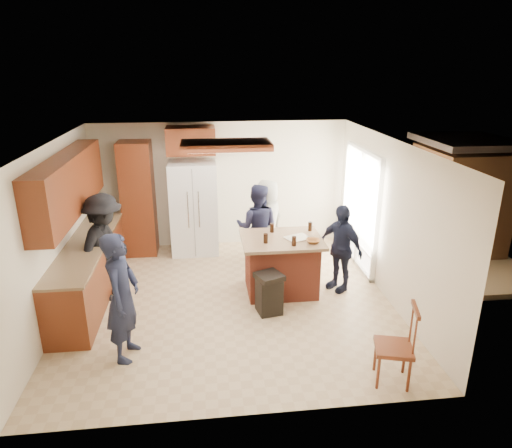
{
  "coord_description": "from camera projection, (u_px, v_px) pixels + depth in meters",
  "views": [
    {
      "loc": [
        -0.34,
        -6.4,
        3.57
      ],
      "look_at": [
        0.46,
        0.36,
        1.15
      ],
      "focal_mm": 32.0,
      "sensor_mm": 36.0,
      "label": 1
    }
  ],
  "objects": [
    {
      "name": "room_shell",
      "position": [
        446.0,
        208.0,
        8.95
      ],
      "size": [
        8.0,
        5.2,
        5.0
      ],
      "color": "tan",
      "rests_on": "ground"
    },
    {
      "name": "person_behind_left",
      "position": [
        257.0,
        227.0,
        8.14
      ],
      "size": [
        0.86,
        0.65,
        1.58
      ],
      "primitive_type": "imported",
      "rotation": [
        0.0,
        0.0,
        2.89
      ],
      "color": "#1B1D36",
      "rests_on": "ground"
    },
    {
      "name": "back_wall_units",
      "position": [
        151.0,
        184.0,
        8.67
      ],
      "size": [
        1.8,
        0.6,
        2.45
      ],
      "color": "maroon",
      "rests_on": "ground"
    },
    {
      "name": "person_counter",
      "position": [
        105.0,
        247.0,
        7.09
      ],
      "size": [
        0.84,
        1.21,
        1.71
      ],
      "primitive_type": "imported",
      "rotation": [
        0.0,
        0.0,
        1.24
      ],
      "color": "black",
      "rests_on": "ground"
    },
    {
      "name": "person_behind_right",
      "position": [
        267.0,
        221.0,
        8.49
      ],
      "size": [
        0.91,
        0.85,
        1.56
      ],
      "primitive_type": "imported",
      "rotation": [
        0.0,
        0.0,
        3.78
      ],
      "color": "gray",
      "rests_on": "ground"
    },
    {
      "name": "refrigerator",
      "position": [
        194.0,
        208.0,
        8.84
      ],
      "size": [
        0.9,
        0.76,
        1.8
      ],
      "color": "white",
      "rests_on": "ground"
    },
    {
      "name": "person_side_right",
      "position": [
        340.0,
        248.0,
        7.39
      ],
      "size": [
        0.83,
        0.96,
        1.46
      ],
      "primitive_type": "imported",
      "rotation": [
        0.0,
        0.0,
        -1.0
      ],
      "color": "#181D31",
      "rests_on": "ground"
    },
    {
      "name": "person_front_left",
      "position": [
        122.0,
        297.0,
        5.61
      ],
      "size": [
        0.55,
        0.68,
        1.68
      ],
      "primitive_type": "imported",
      "rotation": [
        0.0,
        0.0,
        1.4
      ],
      "color": "#1B2037",
      "rests_on": "ground"
    },
    {
      "name": "left_cabinetry",
      "position": [
        82.0,
        242.0,
        7.03
      ],
      "size": [
        0.64,
        3.0,
        2.3
      ],
      "color": "maroon",
      "rests_on": "ground"
    },
    {
      "name": "kitchen_island",
      "position": [
        281.0,
        264.0,
        7.4
      ],
      "size": [
        1.28,
        1.03,
        0.93
      ],
      "color": "maroon",
      "rests_on": "ground"
    },
    {
      "name": "trash_bin",
      "position": [
        269.0,
        293.0,
        6.8
      ],
      "size": [
        0.47,
        0.47,
        0.63
      ],
      "color": "black",
      "rests_on": "ground"
    },
    {
      "name": "island_items",
      "position": [
        298.0,
        237.0,
        7.18
      ],
      "size": [
        0.89,
        0.7,
        0.15
      ],
      "color": "silver",
      "rests_on": "kitchen_island"
    },
    {
      "name": "spindle_chair",
      "position": [
        395.0,
        348.0,
        5.27
      ],
      "size": [
        0.52,
        0.52,
        0.99
      ],
      "color": "maroon",
      "rests_on": "ground"
    }
  ]
}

